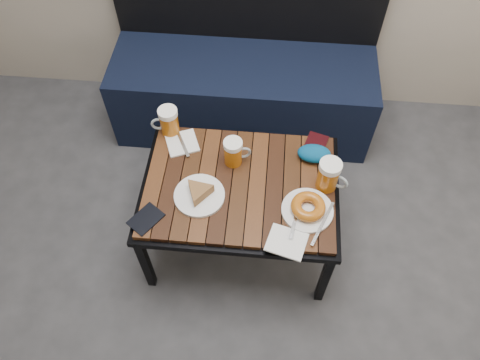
# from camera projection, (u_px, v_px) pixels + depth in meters

# --- Properties ---
(bench) EXTENTS (1.40, 0.50, 0.95)m
(bench) POSITION_uv_depth(u_px,v_px,m) (244.00, 86.00, 2.59)
(bench) COLOR black
(bench) RESTS_ON ground
(cafe_table) EXTENTS (0.84, 0.62, 0.47)m
(cafe_table) POSITION_uv_depth(u_px,v_px,m) (240.00, 190.00, 2.01)
(cafe_table) COLOR black
(cafe_table) RESTS_ON ground
(beer_mug_left) EXTENTS (0.13, 0.10, 0.14)m
(beer_mug_left) POSITION_uv_depth(u_px,v_px,m) (168.00, 121.00, 2.08)
(beer_mug_left) COLOR #AC580D
(beer_mug_left) RESTS_ON cafe_table
(beer_mug_centre) EXTENTS (0.12, 0.09, 0.13)m
(beer_mug_centre) POSITION_uv_depth(u_px,v_px,m) (234.00, 152.00, 1.99)
(beer_mug_centre) COLOR #AC580D
(beer_mug_centre) RESTS_ON cafe_table
(beer_mug_right) EXTENTS (0.14, 0.12, 0.15)m
(beer_mug_right) POSITION_uv_depth(u_px,v_px,m) (329.00, 175.00, 1.91)
(beer_mug_right) COLOR #AC580D
(beer_mug_right) RESTS_ON cafe_table
(plate_pie) EXTENTS (0.21, 0.21, 0.06)m
(plate_pie) POSITION_uv_depth(u_px,v_px,m) (199.00, 193.00, 1.92)
(plate_pie) COLOR white
(plate_pie) RESTS_ON cafe_table
(plate_bagel) EXTENTS (0.21, 0.27, 0.06)m
(plate_bagel) POSITION_uv_depth(u_px,v_px,m) (308.00, 208.00, 1.87)
(plate_bagel) COLOR white
(plate_bagel) RESTS_ON cafe_table
(napkin_left) EXTENTS (0.17, 0.17, 0.01)m
(napkin_left) POSITION_uv_depth(u_px,v_px,m) (182.00, 143.00, 2.09)
(napkin_left) COLOR white
(napkin_left) RESTS_ON cafe_table
(napkin_right) EXTENTS (0.17, 0.16, 0.01)m
(napkin_right) POSITION_uv_depth(u_px,v_px,m) (287.00, 242.00, 1.81)
(napkin_right) COLOR white
(napkin_right) RESTS_ON cafe_table
(passport_navy) EXTENTS (0.15, 0.16, 0.01)m
(passport_navy) POSITION_uv_depth(u_px,v_px,m) (146.00, 219.00, 1.87)
(passport_navy) COLOR black
(passport_navy) RESTS_ON cafe_table
(passport_burgundy) EXTENTS (0.12, 0.15, 0.01)m
(passport_burgundy) POSITION_uv_depth(u_px,v_px,m) (316.00, 144.00, 2.09)
(passport_burgundy) COLOR black
(passport_burgundy) RESTS_ON cafe_table
(knit_pouch) EXTENTS (0.15, 0.10, 0.06)m
(knit_pouch) POSITION_uv_depth(u_px,v_px,m) (314.00, 154.00, 2.02)
(knit_pouch) COLOR navy
(knit_pouch) RESTS_ON cafe_table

